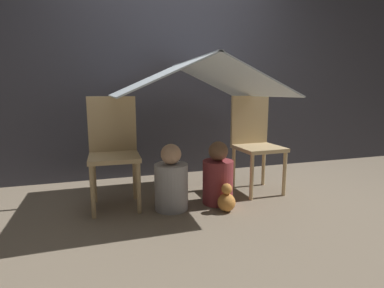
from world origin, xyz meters
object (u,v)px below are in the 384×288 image
(chair_left, at_px, (114,147))
(person_second, at_px, (218,177))
(person_front, at_px, (171,182))
(chair_right, at_px, (255,139))

(chair_left, distance_m, person_second, 0.95)
(person_front, distance_m, person_second, 0.43)
(chair_left, height_order, chair_right, same)
(person_second, bearing_deg, person_front, -178.20)
(chair_right, bearing_deg, chair_left, 177.80)
(person_second, bearing_deg, chair_left, 164.74)
(chair_left, bearing_deg, person_front, -27.98)
(chair_left, relative_size, person_front, 1.68)
(chair_left, distance_m, chair_right, 1.37)
(chair_right, bearing_deg, person_front, -166.87)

